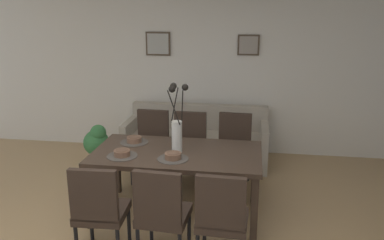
# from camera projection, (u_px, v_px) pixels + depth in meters

# --- Properties ---
(back_wall_panel) EXTENTS (9.00, 0.10, 2.60)m
(back_wall_panel) POSITION_uv_depth(u_px,v_px,m) (187.00, 69.00, 6.24)
(back_wall_panel) COLOR white
(back_wall_panel) RESTS_ON ground
(dining_table) EXTENTS (1.80, 0.97, 0.74)m
(dining_table) POSITION_uv_depth(u_px,v_px,m) (177.00, 158.00, 4.31)
(dining_table) COLOR #3D2D23
(dining_table) RESTS_ON ground
(dining_chair_near_left) EXTENTS (0.46, 0.46, 0.92)m
(dining_chair_near_left) POSITION_uv_depth(u_px,v_px,m) (99.00, 207.00, 3.58)
(dining_chair_near_left) COLOR #33261E
(dining_chair_near_left) RESTS_ON ground
(dining_chair_near_right) EXTENTS (0.46, 0.46, 0.92)m
(dining_chair_near_right) POSITION_uv_depth(u_px,v_px,m) (151.00, 142.00, 5.30)
(dining_chair_near_right) COLOR #33261E
(dining_chair_near_right) RESTS_ON ground
(dining_chair_far_left) EXTENTS (0.47, 0.47, 0.92)m
(dining_chair_far_left) POSITION_uv_depth(u_px,v_px,m) (161.00, 210.00, 3.53)
(dining_chair_far_left) COLOR #33261E
(dining_chair_far_left) RESTS_ON ground
(dining_chair_far_right) EXTENTS (0.44, 0.44, 0.92)m
(dining_chair_far_right) POSITION_uv_depth(u_px,v_px,m) (189.00, 145.00, 5.20)
(dining_chair_far_right) COLOR #33261E
(dining_chair_far_right) RESTS_ON ground
(dining_chair_mid_left) EXTENTS (0.46, 0.46, 0.92)m
(dining_chair_mid_left) POSITION_uv_depth(u_px,v_px,m) (222.00, 215.00, 3.44)
(dining_chair_mid_left) COLOR #33261E
(dining_chair_mid_left) RESTS_ON ground
(dining_chair_mid_right) EXTENTS (0.47, 0.47, 0.92)m
(dining_chair_mid_right) POSITION_uv_depth(u_px,v_px,m) (234.00, 146.00, 5.14)
(dining_chair_mid_right) COLOR #33261E
(dining_chair_mid_right) RESTS_ON ground
(centerpiece_vase) EXTENTS (0.21, 0.23, 0.73)m
(centerpiece_vase) POSITION_uv_depth(u_px,v_px,m) (177.00, 126.00, 4.22)
(centerpiece_vase) COLOR silver
(centerpiece_vase) RESTS_ON dining_table
(placemat_near_left) EXTENTS (0.32, 0.32, 0.01)m
(placemat_near_left) POSITION_uv_depth(u_px,v_px,m) (122.00, 156.00, 4.16)
(placemat_near_left) COLOR #4C4742
(placemat_near_left) RESTS_ON dining_table
(bowl_near_left) EXTENTS (0.17, 0.17, 0.07)m
(bowl_near_left) POSITION_uv_depth(u_px,v_px,m) (122.00, 153.00, 4.15)
(bowl_near_left) COLOR brown
(bowl_near_left) RESTS_ON dining_table
(placemat_near_right) EXTENTS (0.32, 0.32, 0.01)m
(placemat_near_right) POSITION_uv_depth(u_px,v_px,m) (134.00, 142.00, 4.58)
(placemat_near_right) COLOR #4C4742
(placemat_near_right) RESTS_ON dining_table
(bowl_near_right) EXTENTS (0.17, 0.17, 0.07)m
(bowl_near_right) POSITION_uv_depth(u_px,v_px,m) (134.00, 139.00, 4.57)
(bowl_near_right) COLOR brown
(bowl_near_right) RESTS_ON dining_table
(placemat_far_left) EXTENTS (0.32, 0.32, 0.01)m
(placemat_far_left) POSITION_uv_depth(u_px,v_px,m) (173.00, 159.00, 4.08)
(placemat_far_left) COLOR #4C4742
(placemat_far_left) RESTS_ON dining_table
(bowl_far_left) EXTENTS (0.17, 0.17, 0.07)m
(bowl_far_left) POSITION_uv_depth(u_px,v_px,m) (173.00, 155.00, 4.07)
(bowl_far_left) COLOR brown
(bowl_far_left) RESTS_ON dining_table
(sofa) EXTENTS (2.08, 0.84, 0.80)m
(sofa) POSITION_uv_depth(u_px,v_px,m) (197.00, 143.00, 5.97)
(sofa) COLOR #B2A899
(sofa) RESTS_ON ground
(framed_picture_left) EXTENTS (0.38, 0.03, 0.36)m
(framed_picture_left) POSITION_uv_depth(u_px,v_px,m) (158.00, 44.00, 6.14)
(framed_picture_left) COLOR #473828
(framed_picture_center) EXTENTS (0.32, 0.03, 0.31)m
(framed_picture_center) POSITION_uv_depth(u_px,v_px,m) (249.00, 45.00, 5.94)
(framed_picture_center) COLOR #473828
(potted_plant) EXTENTS (0.36, 0.36, 0.67)m
(potted_plant) POSITION_uv_depth(u_px,v_px,m) (97.00, 145.00, 5.61)
(potted_plant) COLOR silver
(potted_plant) RESTS_ON ground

